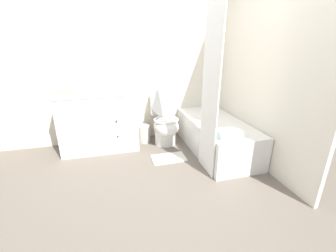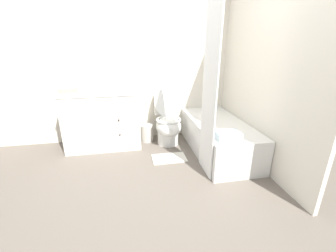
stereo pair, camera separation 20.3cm
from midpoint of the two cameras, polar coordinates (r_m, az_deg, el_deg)
ground_plane at (r=2.53m, az=2.59°, el=-18.30°), size 14.00×14.00×0.00m
wall_back at (r=3.76m, az=-3.76°, el=15.48°), size 8.00×0.06×2.50m
wall_right at (r=3.36m, az=22.84°, el=13.32°), size 0.05×2.78×2.50m
vanity_cabinet at (r=3.61m, az=-14.71°, el=1.71°), size 1.14×0.58×0.90m
sink_faucet at (r=3.69m, az=-15.21°, el=9.71°), size 0.14×0.12×0.12m
toilet at (r=3.63m, az=1.52°, el=0.59°), size 0.40×0.66×0.88m
bathtub at (r=3.49m, az=14.21°, el=-2.66°), size 0.73×1.60×0.48m
shower_curtain at (r=2.67m, az=12.65°, el=7.77°), size 0.01×0.44×2.02m
wastebasket at (r=3.79m, az=-3.82°, el=-1.81°), size 0.21×0.21×0.29m
tissue_box at (r=3.47m, az=-8.29°, el=9.83°), size 0.13×0.12×0.12m
soap_dispenser at (r=3.54m, az=-7.69°, el=10.54°), size 0.05×0.05×0.18m
hand_towel_folded at (r=3.42m, az=-22.54°, el=8.12°), size 0.23×0.12×0.08m
bath_towel_folded at (r=2.85m, az=16.87°, el=-2.25°), size 0.30×0.21×0.09m
bath_mat at (r=3.28m, az=2.10°, el=-8.20°), size 0.48×0.29×0.02m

